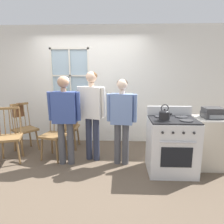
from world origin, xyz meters
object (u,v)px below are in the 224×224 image
chair_center_cluster (70,127)px  kettle (164,115)px  stove (171,145)px  potted_plant (67,97)px  stereo (213,113)px  chair_near_wall (54,135)px  person_adult_right (122,115)px  person_elderly_left (65,112)px  handbag (18,111)px  person_teen_center (92,108)px  side_counter (210,142)px  chair_near_stove (9,137)px  chair_by_window (25,130)px

chair_center_cluster → kettle: kettle is taller
stove → potted_plant: size_ratio=3.02×
chair_center_cluster → stereo: size_ratio=3.00×
chair_near_wall → person_adult_right: (1.30, -0.20, 0.46)m
person_elderly_left → handbag: bearing=148.5°
person_teen_center → stove: bearing=1.0°
person_elderly_left → chair_center_cluster: bearing=98.0°
potted_plant → stereo: size_ratio=1.06×
chair_near_wall → stove: stove is taller
person_elderly_left → person_adult_right: person_elderly_left is taller
chair_center_cluster → handbag: size_ratio=3.33×
potted_plant → side_counter: (2.83, -1.20, -0.63)m
chair_near_wall → chair_near_stove: 0.82m
chair_by_window → person_elderly_left: 1.30m
chair_center_cluster → chair_by_window: bearing=-77.0°
handbag → side_counter: (3.80, -0.73, -0.40)m
chair_by_window → chair_center_cluster: bearing=-38.6°
person_teen_center → stove: size_ratio=1.55×
person_elderly_left → person_teen_center: size_ratio=0.95×
person_adult_right → chair_by_window: bearing=172.1°
person_adult_right → handbag: 2.34m
chair_center_cluster → person_elderly_left: (0.12, -0.80, 0.51)m
person_adult_right → side_counter: person_adult_right is taller
chair_near_wall → kettle: 2.13m
side_counter → chair_near_wall: bearing=175.1°
stereo → chair_near_stove: bearing=178.6°
potted_plant → handbag: (-0.96, -0.46, -0.23)m
chair_center_cluster → side_counter: 2.81m
chair_near_stove → potted_plant: (0.83, 1.13, 0.62)m
kettle → potted_plant: potted_plant is taller
person_teen_center → potted_plant: 1.23m
person_elderly_left → kettle: size_ratio=6.50×
person_teen_center → stove: (1.39, -0.41, -0.55)m
chair_center_cluster → person_elderly_left: bearing=8.6°
chair_near_wall → handbag: 1.12m
person_elderly_left → stove: bearing=-7.2°
handbag → potted_plant: bearing=25.8°
chair_near_stove → stove: 2.95m
person_elderly_left → kettle: bearing=-12.3°
chair_center_cluster → chair_near_stove: 1.21m
person_elderly_left → person_teen_center: bearing=22.8°
chair_by_window → kettle: kettle is taller
person_elderly_left → person_adult_right: size_ratio=1.03×
potted_plant → handbag: 1.09m
person_teen_center → handbag: 1.77m
chair_by_window → chair_center_cluster: same height
kettle → chair_center_cluster: bearing=147.5°
chair_by_window → chair_near_wall: 0.82m
potted_plant → stereo: 3.09m
chair_near_wall → chair_near_stove: size_ratio=1.00×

